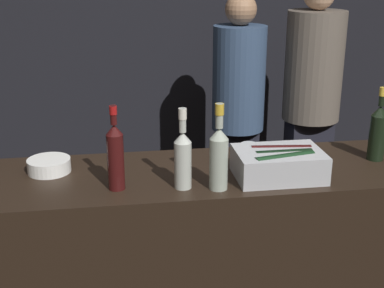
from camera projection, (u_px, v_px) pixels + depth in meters
wall_back_chalkboard at (153, 27)px, 4.22m from camera, size 6.40×0.06×2.80m
bar_counter at (193, 271)px, 2.54m from camera, size 2.34×0.59×1.02m
ice_bin_with_bottles at (280, 162)px, 2.29m from camera, size 0.37×0.26×0.13m
bowl_white at (49, 165)px, 2.36m from camera, size 0.19×0.19×0.06m
candle_votive at (249, 149)px, 2.57m from camera, size 0.08×0.08×0.06m
red_wine_bottle_tall at (115, 155)px, 2.15m from camera, size 0.07×0.07×0.35m
champagne_bottle at (378, 131)px, 2.47m from camera, size 0.08×0.08×0.35m
white_wine_bottle at (183, 156)px, 2.17m from camera, size 0.07×0.07×0.34m
rose_wine_bottle at (219, 155)px, 2.15m from camera, size 0.08×0.08×0.36m
person_in_hoodie at (238, 105)px, 3.72m from camera, size 0.36×0.36×1.70m
person_blond_tee at (312, 96)px, 3.76m from camera, size 0.40×0.40×1.79m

